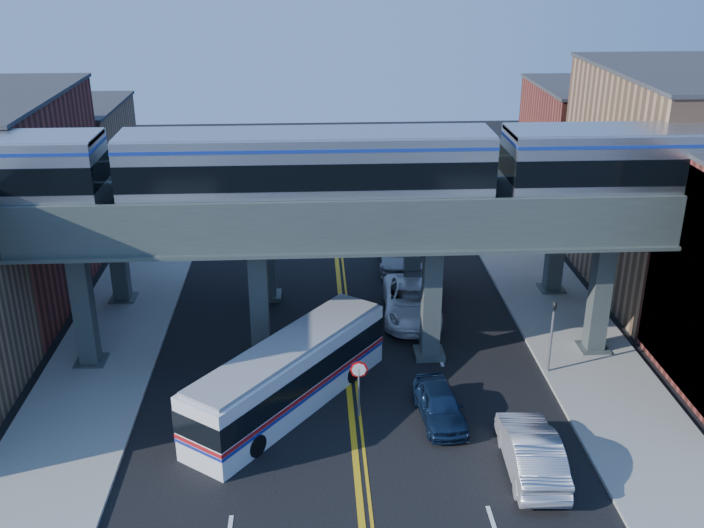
{
  "coord_description": "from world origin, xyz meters",
  "views": [
    {
      "loc": [
        -1.49,
        -24.87,
        18.54
      ],
      "look_at": [
        0.3,
        8.21,
        4.77
      ],
      "focal_mm": 40.0,
      "sensor_mm": 36.0,
      "label": 1
    }
  ],
  "objects_px": {
    "transit_bus": "(289,376)",
    "car_parked_curb": "(531,451)",
    "car_lane_b": "(419,285)",
    "car_lane_d": "(397,254)",
    "stop_sign": "(359,380)",
    "transit_train": "(307,169)",
    "car_lane_c": "(411,301)",
    "traffic_signal": "(552,329)",
    "car_lane_a": "(440,404)"
  },
  "relations": [
    {
      "from": "car_lane_d",
      "to": "car_lane_a",
      "type": "bearing_deg",
      "value": -85.94
    },
    {
      "from": "stop_sign",
      "to": "traffic_signal",
      "type": "bearing_deg",
      "value": 18.63
    },
    {
      "from": "car_lane_d",
      "to": "car_parked_curb",
      "type": "height_order",
      "value": "car_parked_curb"
    },
    {
      "from": "stop_sign",
      "to": "transit_bus",
      "type": "height_order",
      "value": "transit_bus"
    },
    {
      "from": "stop_sign",
      "to": "car_lane_d",
      "type": "bearing_deg",
      "value": 78.41
    },
    {
      "from": "traffic_signal",
      "to": "car_lane_c",
      "type": "bearing_deg",
      "value": 131.53
    },
    {
      "from": "transit_train",
      "to": "car_lane_c",
      "type": "height_order",
      "value": "transit_train"
    },
    {
      "from": "car_lane_b",
      "to": "transit_bus",
      "type": "bearing_deg",
      "value": -115.88
    },
    {
      "from": "stop_sign",
      "to": "car_lane_b",
      "type": "bearing_deg",
      "value": 70.44
    },
    {
      "from": "transit_bus",
      "to": "car_lane_c",
      "type": "relative_size",
      "value": 1.64
    },
    {
      "from": "car_lane_b",
      "to": "car_lane_c",
      "type": "distance_m",
      "value": 2.25
    },
    {
      "from": "transit_bus",
      "to": "car_lane_d",
      "type": "relative_size",
      "value": 1.95
    },
    {
      "from": "car_lane_c",
      "to": "car_lane_d",
      "type": "relative_size",
      "value": 1.19
    },
    {
      "from": "car_lane_b",
      "to": "car_lane_d",
      "type": "distance_m",
      "value": 4.87
    },
    {
      "from": "transit_bus",
      "to": "car_parked_curb",
      "type": "xyz_separation_m",
      "value": [
        9.1,
        -4.97,
        -0.6
      ]
    },
    {
      "from": "transit_train",
      "to": "transit_bus",
      "type": "distance_m",
      "value": 8.9
    },
    {
      "from": "traffic_signal",
      "to": "car_lane_b",
      "type": "distance_m",
      "value": 9.81
    },
    {
      "from": "car_lane_a",
      "to": "car_lane_d",
      "type": "height_order",
      "value": "car_lane_d"
    },
    {
      "from": "stop_sign",
      "to": "car_lane_b",
      "type": "distance_m",
      "value": 12.14
    },
    {
      "from": "transit_bus",
      "to": "car_parked_curb",
      "type": "height_order",
      "value": "transit_bus"
    },
    {
      "from": "traffic_signal",
      "to": "transit_train",
      "type": "bearing_deg",
      "value": 169.57
    },
    {
      "from": "car_lane_a",
      "to": "transit_train",
      "type": "bearing_deg",
      "value": 129.99
    },
    {
      "from": "transit_bus",
      "to": "traffic_signal",
      "type": "bearing_deg",
      "value": -43.19
    },
    {
      "from": "car_lane_a",
      "to": "stop_sign",
      "type": "bearing_deg",
      "value": 168.66
    },
    {
      "from": "car_lane_d",
      "to": "car_parked_curb",
      "type": "bearing_deg",
      "value": -77.89
    },
    {
      "from": "stop_sign",
      "to": "car_lane_a",
      "type": "height_order",
      "value": "stop_sign"
    },
    {
      "from": "transit_bus",
      "to": "car_lane_c",
      "type": "distance_m",
      "value": 10.38
    },
    {
      "from": "transit_bus",
      "to": "car_lane_a",
      "type": "bearing_deg",
      "value": -65.43
    },
    {
      "from": "car_lane_a",
      "to": "car_parked_curb",
      "type": "distance_m",
      "value": 4.59
    },
    {
      "from": "traffic_signal",
      "to": "car_lane_d",
      "type": "height_order",
      "value": "traffic_signal"
    },
    {
      "from": "car_lane_b",
      "to": "transit_train",
      "type": "bearing_deg",
      "value": -125.43
    },
    {
      "from": "transit_train",
      "to": "car_parked_curb",
      "type": "xyz_separation_m",
      "value": [
        8.18,
        -8.98,
        -8.49
      ]
    },
    {
      "from": "traffic_signal",
      "to": "car_lane_c",
      "type": "height_order",
      "value": "traffic_signal"
    },
    {
      "from": "car_lane_c",
      "to": "traffic_signal",
      "type": "bearing_deg",
      "value": -44.54
    },
    {
      "from": "transit_bus",
      "to": "car_parked_curb",
      "type": "bearing_deg",
      "value": -81.5
    },
    {
      "from": "stop_sign",
      "to": "traffic_signal",
      "type": "xyz_separation_m",
      "value": [
        8.9,
        3.0,
        0.54
      ]
    },
    {
      "from": "car_lane_b",
      "to": "car_parked_curb",
      "type": "xyz_separation_m",
      "value": [
        2.16,
        -15.38,
        0.04
      ]
    },
    {
      "from": "car_lane_a",
      "to": "car_parked_curb",
      "type": "xyz_separation_m",
      "value": [
        2.86,
        -3.58,
        0.15
      ]
    },
    {
      "from": "traffic_signal",
      "to": "car_lane_a",
      "type": "height_order",
      "value": "traffic_signal"
    },
    {
      "from": "transit_train",
      "to": "car_lane_d",
      "type": "relative_size",
      "value": 9.36
    },
    {
      "from": "car_lane_d",
      "to": "traffic_signal",
      "type": "bearing_deg",
      "value": -63.15
    },
    {
      "from": "car_lane_a",
      "to": "car_lane_d",
      "type": "relative_size",
      "value": 0.8
    },
    {
      "from": "car_lane_a",
      "to": "car_lane_c",
      "type": "relative_size",
      "value": 0.67
    },
    {
      "from": "car_parked_curb",
      "to": "traffic_signal",
      "type": "bearing_deg",
      "value": -108.47
    },
    {
      "from": "transit_bus",
      "to": "car_lane_a",
      "type": "distance_m",
      "value": 6.43
    },
    {
      "from": "transit_bus",
      "to": "transit_train",
      "type": "bearing_deg",
      "value": 24.23
    },
    {
      "from": "transit_bus",
      "to": "car_lane_c",
      "type": "xyz_separation_m",
      "value": [
        6.24,
        8.27,
        -0.59
      ]
    },
    {
      "from": "transit_train",
      "to": "car_lane_b",
      "type": "xyz_separation_m",
      "value": [
        6.02,
        6.4,
        -8.53
      ]
    },
    {
      "from": "transit_train",
      "to": "stop_sign",
      "type": "bearing_deg",
      "value": -68.51
    },
    {
      "from": "traffic_signal",
      "to": "car_lane_b",
      "type": "height_order",
      "value": "traffic_signal"
    }
  ]
}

